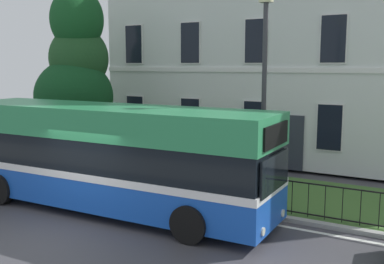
% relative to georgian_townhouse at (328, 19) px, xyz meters
% --- Properties ---
extents(ground_plane, '(60.00, 56.00, 0.18)m').
position_rel_georgian_townhouse_xyz_m(ground_plane, '(-2.97, -14.21, -6.46)').
color(ground_plane, '#424046').
extents(georgian_townhouse, '(18.75, 10.72, 12.59)m').
position_rel_georgian_townhouse_xyz_m(georgian_townhouse, '(0.00, 0.00, 0.00)').
color(georgian_townhouse, silver).
rests_on(georgian_townhouse, ground_plane).
extents(iron_verge_railing, '(17.47, 0.04, 0.97)m').
position_rel_georgian_townhouse_xyz_m(iron_verge_railing, '(0.00, -10.61, -5.82)').
color(iron_verge_railing, black).
rests_on(iron_verge_railing, ground_plane).
extents(evergreen_tree, '(4.12, 4.12, 7.40)m').
position_rel_georgian_townhouse_xyz_m(evergreen_tree, '(-8.43, -8.33, -3.49)').
color(evergreen_tree, '#423328').
rests_on(evergreen_tree, ground_plane).
extents(single_decker_bus, '(10.25, 2.79, 3.10)m').
position_rel_georgian_townhouse_xyz_m(single_decker_bus, '(-3.10, -12.60, -4.81)').
color(single_decker_bus, blue).
rests_on(single_decker_bus, ground_plane).
extents(street_lamp_post, '(0.36, 0.24, 6.30)m').
position_rel_georgian_townhouse_xyz_m(street_lamp_post, '(0.72, -10.06, -2.69)').
color(street_lamp_post, '#333338').
rests_on(street_lamp_post, ground_plane).
extents(litter_bin, '(0.46, 0.46, 1.01)m').
position_rel_georgian_townhouse_xyz_m(litter_bin, '(-6.98, -10.08, -5.82)').
color(litter_bin, black).
rests_on(litter_bin, ground_plane).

